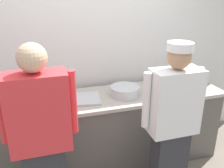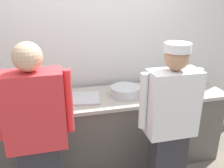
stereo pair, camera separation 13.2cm
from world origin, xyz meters
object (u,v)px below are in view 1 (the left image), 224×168
object	(u,v)px
sheet_tray	(76,99)
chefs_knife	(183,85)
ramekin_yellow_sauce	(21,110)
plate_stack_front	(172,86)
mixing_bowl_steel	(125,91)
chef_near_left	(42,139)
chef_center	(172,123)
squeeze_bottle_primary	(177,88)
deli_cup	(0,100)

from	to	relation	value
sheet_tray	chefs_knife	distance (m)	1.38
chefs_knife	ramekin_yellow_sauce	bearing A→B (deg)	-174.88
plate_stack_front	mixing_bowl_steel	size ratio (longest dim) A/B	0.59
chefs_knife	sheet_tray	bearing A→B (deg)	-177.42
plate_stack_front	chef_near_left	bearing A→B (deg)	-158.16
chef_center	squeeze_bottle_primary	world-z (taller)	chef_center
chef_near_left	sheet_tray	size ratio (longest dim) A/B	3.24
chef_center	deli_cup	distance (m)	1.79
plate_stack_front	chefs_knife	world-z (taller)	plate_stack_front
ramekin_yellow_sauce	deli_cup	distance (m)	0.33
squeeze_bottle_primary	ramekin_yellow_sauce	distance (m)	1.70
chef_center	sheet_tray	xyz separation A→B (m)	(-0.80, 0.69, 0.04)
chef_near_left	plate_stack_front	world-z (taller)	chef_near_left
sheet_tray	squeeze_bottle_primary	bearing A→B (deg)	-10.19
chef_near_left	sheet_tray	xyz separation A→B (m)	(0.38, 0.65, 0.02)
sheet_tray	plate_stack_front	bearing A→B (deg)	-1.37
chef_center	squeeze_bottle_primary	xyz separation A→B (m)	(0.32, 0.48, 0.13)
mixing_bowl_steel	deli_cup	bearing A→B (deg)	173.36
plate_stack_front	chefs_knife	xyz separation A→B (m)	(0.21, 0.09, -0.04)
plate_stack_front	chefs_knife	bearing A→B (deg)	23.36
squeeze_bottle_primary	deli_cup	bearing A→B (deg)	170.03
squeeze_bottle_primary	deli_cup	distance (m)	1.94
chef_near_left	plate_stack_front	size ratio (longest dim) A/B	8.53
chef_center	deli_cup	size ratio (longest dim) A/B	17.01
sheet_tray	ramekin_yellow_sauce	size ratio (longest dim) A/B	5.18
chef_near_left	mixing_bowl_steel	world-z (taller)	chef_near_left
ramekin_yellow_sauce	deli_cup	world-z (taller)	deli_cup
chef_near_left	ramekin_yellow_sauce	xyz separation A→B (m)	(-0.18, 0.54, 0.03)
mixing_bowl_steel	deli_cup	world-z (taller)	mixing_bowl_steel
chef_center	chef_near_left	bearing A→B (deg)	178.34
squeeze_bottle_primary	chef_center	bearing A→B (deg)	-123.59
mixing_bowl_steel	sheet_tray	bearing A→B (deg)	177.61
chefs_knife	plate_stack_front	bearing A→B (deg)	-156.64
chef_near_left	squeeze_bottle_primary	xyz separation A→B (m)	(1.51, 0.45, 0.10)
mixing_bowl_steel	sheet_tray	world-z (taller)	mixing_bowl_steel
squeeze_bottle_primary	deli_cup	world-z (taller)	squeeze_bottle_primary
sheet_tray	deli_cup	size ratio (longest dim) A/B	5.44
chef_near_left	chef_center	world-z (taller)	chef_near_left
chef_center	mixing_bowl_steel	bearing A→B (deg)	109.92
ramekin_yellow_sauce	plate_stack_front	bearing A→B (deg)	2.78
squeeze_bottle_primary	chefs_knife	distance (m)	0.38
chef_near_left	mixing_bowl_steel	bearing A→B (deg)	33.59
plate_stack_front	sheet_tray	world-z (taller)	plate_stack_front
mixing_bowl_steel	squeeze_bottle_primary	world-z (taller)	squeeze_bottle_primary
mixing_bowl_steel	chefs_knife	xyz separation A→B (m)	(0.82, 0.09, -0.05)
chef_near_left	ramekin_yellow_sauce	bearing A→B (deg)	108.88
deli_cup	squeeze_bottle_primary	bearing A→B (deg)	-9.97
chef_center	deli_cup	world-z (taller)	chef_center
plate_stack_front	ramekin_yellow_sauce	bearing A→B (deg)	-177.22
plate_stack_front	ramekin_yellow_sauce	size ratio (longest dim) A/B	1.97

